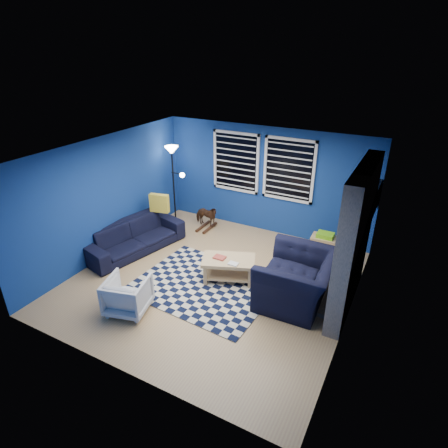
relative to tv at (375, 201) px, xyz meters
name	(u,v)px	position (x,y,z in m)	size (l,w,h in m)	color
floor	(213,281)	(-2.45, -2.00, -1.40)	(5.00, 5.00, 0.00)	tan
ceiling	(211,153)	(-2.45, -2.00, 1.10)	(5.00, 5.00, 0.00)	white
wall_back	(265,181)	(-2.45, 0.50, -0.15)	(5.00, 5.00, 0.00)	navy
wall_left	(107,198)	(-4.95, -2.00, -0.15)	(5.00, 5.00, 0.00)	navy
wall_right	(357,256)	(0.05, -2.00, -0.15)	(5.00, 5.00, 0.00)	navy
fireplace	(353,243)	(-0.09, -1.50, -0.20)	(0.65, 2.00, 2.50)	gray
window_left	(236,162)	(-3.20, 0.46, 0.20)	(1.17, 0.06, 1.42)	black
window_right	(289,170)	(-1.90, 0.46, 0.20)	(1.17, 0.06, 1.42)	black
tv	(375,201)	(0.00, 0.00, 0.00)	(0.07, 1.00, 0.58)	black
rug	(205,285)	(-2.50, -2.21, -1.39)	(2.50, 2.00, 0.02)	black
sofa	(134,237)	(-4.55, -1.76, -1.08)	(0.87, 2.23, 0.65)	black
armchair_big	(297,279)	(-0.86, -1.85, -0.95)	(1.21, 1.38, 0.90)	black
armchair_bent	(128,295)	(-3.28, -3.43, -1.08)	(0.67, 0.69, 0.63)	gray
rocking_horse	(206,216)	(-3.70, -0.11, -1.06)	(0.63, 0.29, 0.53)	#4A2817
coffee_table	(228,265)	(-2.19, -1.83, -1.06)	(1.12, 0.89, 0.49)	tan
cabinet	(324,246)	(-0.82, -0.08, -1.16)	(0.57, 0.39, 0.55)	tan
floor_lamp	(173,161)	(-4.57, -0.13, 0.19)	(0.53, 0.32, 1.94)	black
throw_pillow	(159,203)	(-4.40, -0.99, -0.54)	(0.44, 0.13, 0.42)	gold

